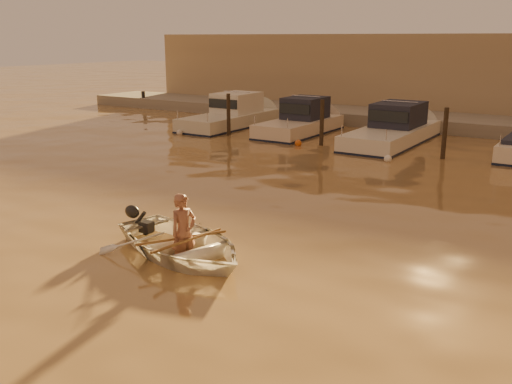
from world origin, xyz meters
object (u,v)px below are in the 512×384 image
Objects in this scene: moored_boat_0 at (230,115)px; moored_boat_2 at (392,129)px; dinghy at (181,244)px; person at (184,232)px; moored_boat_1 at (300,121)px.

moored_boat_2 is at bearing 0.00° from moored_boat_0.
moored_boat_0 is (-9.82, 15.70, 0.35)m from dinghy.
dinghy is 0.52× the size of moored_boat_0.
dinghy is 15.73m from moored_boat_2.
person is at bearing -57.79° from moored_boat_0.
moored_boat_1 is at bearing 36.23° from person.
moored_boat_1 reaches higher than dinghy.
moored_boat_0 is at bearing 180.00° from moored_boat_1.
dinghy is 0.48× the size of moored_boat_2.
moored_boat_0 is at bearing 48.26° from dinghy.
moored_boat_1 is (-5.62, 15.70, 0.35)m from dinghy.
moored_boat_1 is at bearing 35.95° from dinghy.
person is at bearing -70.02° from moored_boat_1.
moored_boat_2 is (-0.90, 15.70, 0.35)m from dinghy.
moored_boat_2 reaches higher than person.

